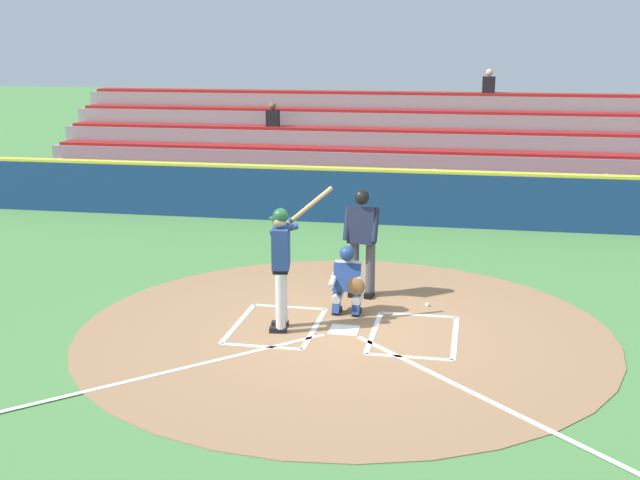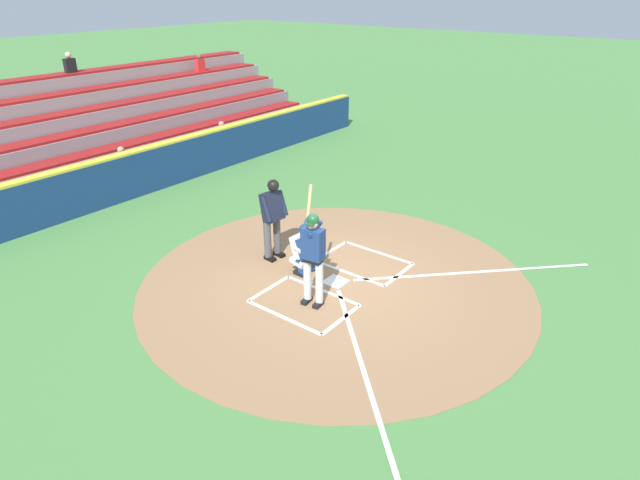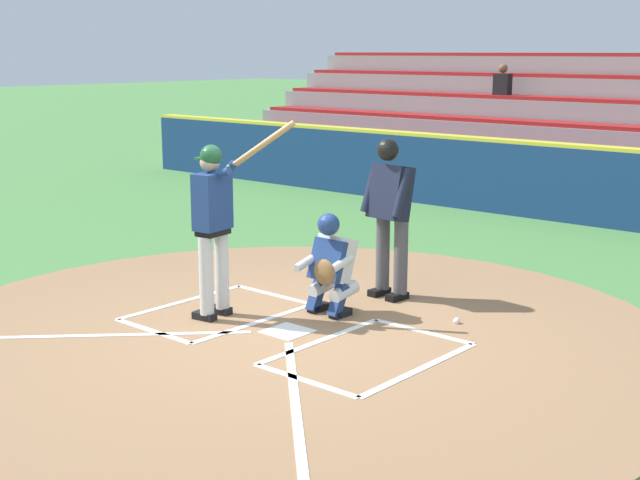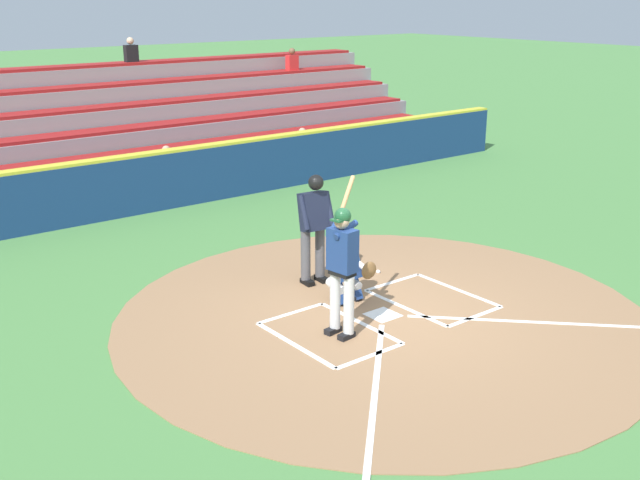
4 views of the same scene
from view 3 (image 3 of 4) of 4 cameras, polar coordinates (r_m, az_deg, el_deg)
The scene contains 8 objects.
ground_plane at distance 9.02m, azimuth -2.13°, elevation -6.04°, with size 120.00×120.00×0.00m, color #4C8442.
dirt_circle at distance 9.02m, azimuth -2.13°, elevation -6.01°, with size 8.00×8.00×0.01m, color #99704C.
home_plate_and_chalk at distance 8.43m, azimuth -6.25°, elevation -7.33°, with size 7.93×4.91×0.01m.
batter at distance 9.29m, azimuth -6.91°, elevation 1.42°, with size 0.88×0.81×2.13m.
catcher at distance 9.45m, azimuth 0.68°, elevation -1.47°, with size 0.59×0.62×1.13m.
plate_umpire at distance 10.02m, azimuth 4.57°, elevation 2.13°, with size 0.61×0.45×1.86m.
baseball at distance 9.38m, azimuth 8.88°, elevation -5.23°, with size 0.07×0.07×0.07m, color white.
backstop_wall at distance 15.10m, azimuth 17.69°, elevation 3.36°, with size 22.00×0.36×1.31m.
Camera 3 is at (-5.86, 6.25, 2.82)m, focal length 49.23 mm.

